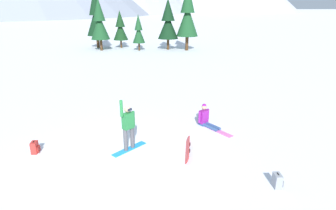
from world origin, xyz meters
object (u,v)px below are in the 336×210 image
Objects in this scene: backpack_grey at (277,181)px; pine_tree_tall at (188,15)px; backpack_red at (35,148)px; pine_tree_slender at (96,17)px; pine_tree_twin at (139,31)px; loose_snowboard_near_right at (188,149)px; pine_tree_leaning at (99,22)px; snowboarder_midground at (206,119)px; pine_tree_short at (168,22)px; snowboarder_foreground at (128,126)px; pine_tree_young at (120,28)px.

backpack_grey is 0.06× the size of pine_tree_tall.
backpack_red is 0.07× the size of pine_tree_slender.
backpack_grey is 27.56m from pine_tree_twin.
loose_snowboard_near_right is 26.25m from pine_tree_leaning.
pine_tree_tall reaches higher than backpack_grey.
pine_tree_leaning reaches higher than backpack_grey.
backpack_red is at bearing -97.56° from pine_tree_twin.
pine_tree_leaning is (-7.99, 22.88, 2.91)m from snowboarder_midground.
backpack_red is at bearing -164.08° from snowboarder_midground.
backpack_grey is at bearing -87.58° from pine_tree_short.
backpack_grey is 29.11m from pine_tree_leaning.
pine_tree_leaning is 8.01m from pine_tree_short.
pine_tree_leaning reaches higher than snowboarder_foreground.
backpack_grey is 30.43m from pine_tree_young.
snowboarder_foreground is at bearing -78.68° from pine_tree_slender.
pine_tree_leaning is 1.32× the size of pine_tree_young.
pine_tree_slender is 1.17× the size of pine_tree_leaning.
snowboarder_foreground is at bearing 0.22° from backpack_red.
pine_tree_slender is at bearing 101.32° from snowboarder_foreground.
backpack_red is 0.08× the size of pine_tree_short.
pine_tree_twin is (-0.17, 24.42, 1.32)m from snowboarder_foreground.
loose_snowboard_near_right is 0.27× the size of pine_tree_slender.
snowboarder_midground is 3.47× the size of backpack_red.
pine_tree_twin is (3.24, 24.43, 2.05)m from backpack_red.
pine_tree_young is at bearing -5.63° from pine_tree_slender.
pine_tree_tall is (2.23, 22.30, 3.75)m from snowboarder_midground.
loose_snowboard_near_right is 0.25× the size of pine_tree_tall.
pine_tree_leaning is (0.76, -2.37, -0.54)m from pine_tree_slender.
pine_tree_twin is 0.55× the size of pine_tree_tall.
snowboarder_midground is (3.31, 1.91, -0.59)m from snowboarder_foreground.
pine_tree_tall reaches higher than pine_tree_short.
backpack_red is at bearing -179.78° from snowboarder_foreground.
snowboarder_midground is 0.39× the size of pine_tree_twin.
loose_snowboard_near_right is 0.46× the size of pine_tree_twin.
snowboarder_foreground is 0.33× the size of pine_tree_leaning.
pine_tree_slender is at bearing 108.43° from backpack_grey.
backpack_grey is 27.80m from pine_tree_short.
snowboarder_foreground is 4.25× the size of backpack_red.
loose_snowboard_near_right is 5.58m from backpack_red.
pine_tree_tall is (3.38, 24.57, 3.97)m from loose_snowboard_near_right.
pine_tree_twin reaches higher than snowboarder_foreground.
snowboarder_foreground is at bearing -84.69° from pine_tree_young.
pine_tree_young is (-2.50, 26.87, 1.53)m from snowboarder_foreground.
backpack_grey is at bearing -30.62° from snowboarder_foreground.
pine_tree_slender reaches higher than pine_tree_leaning.
backpack_red is 26.11m from pine_tree_tall.
pine_tree_young is (-4.66, 27.23, 2.34)m from loose_snowboard_near_right.
snowboarder_midground reaches higher than backpack_red.
snowboarder_midground is 7.00m from backpack_red.
pine_tree_leaning reaches higher than loose_snowboard_near_right.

